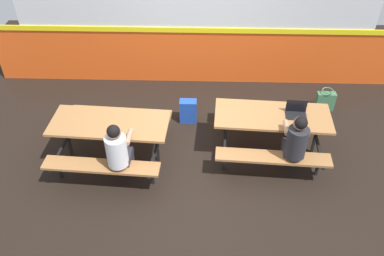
{
  "coord_description": "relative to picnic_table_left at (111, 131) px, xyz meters",
  "views": [
    {
      "loc": [
        0.15,
        -4.92,
        4.58
      ],
      "look_at": [
        0.0,
        -0.02,
        0.55
      ],
      "focal_mm": 37.88,
      "sensor_mm": 36.0,
      "label": 1
    }
  ],
  "objects": [
    {
      "name": "backpack_dark",
      "position": [
        1.16,
        1.01,
        -0.36
      ],
      "size": [
        0.3,
        0.22,
        0.44
      ],
      "color": "#1E47B2",
      "rests_on": "ground"
    },
    {
      "name": "student_further",
      "position": [
        2.78,
        -0.31,
        0.13
      ],
      "size": [
        0.38,
        0.53,
        1.21
      ],
      "color": "#2D2D38",
      "rests_on": "ground"
    },
    {
      "name": "picnic_table_right",
      "position": [
        2.52,
        0.26,
        0.0
      ],
      "size": [
        1.85,
        1.65,
        0.74
      ],
      "color": "#9E6B3D",
      "rests_on": "ground"
    },
    {
      "name": "accent_backdrop",
      "position": [
        1.26,
        2.39,
        0.67
      ],
      "size": [
        8.0,
        0.14,
        2.6
      ],
      "color": "#E55119",
      "rests_on": "ground"
    },
    {
      "name": "tote_bag_bright",
      "position": [
        3.71,
        1.44,
        -0.38
      ],
      "size": [
        0.34,
        0.21,
        0.43
      ],
      "color": "#3F724C",
      "rests_on": "ground"
    },
    {
      "name": "laptop_dark",
      "position": [
        2.87,
        0.27,
        0.21
      ],
      "size": [
        0.33,
        0.24,
        0.22
      ],
      "color": "black",
      "rests_on": "picnic_table_right"
    },
    {
      "name": "ground_plane",
      "position": [
        1.26,
        0.15,
        -0.58
      ],
      "size": [
        10.0,
        10.0,
        0.02
      ],
      "primitive_type": "cube",
      "color": "black"
    },
    {
      "name": "picnic_table_left",
      "position": [
        0.0,
        0.0,
        0.0
      ],
      "size": [
        1.85,
        1.65,
        0.74
      ],
      "color": "#9E6B3D",
      "rests_on": "ground"
    },
    {
      "name": "student_nearer",
      "position": [
        0.23,
        -0.57,
        0.13
      ],
      "size": [
        0.38,
        0.53,
        1.21
      ],
      "color": "#2D2D38",
      "rests_on": "ground"
    }
  ]
}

